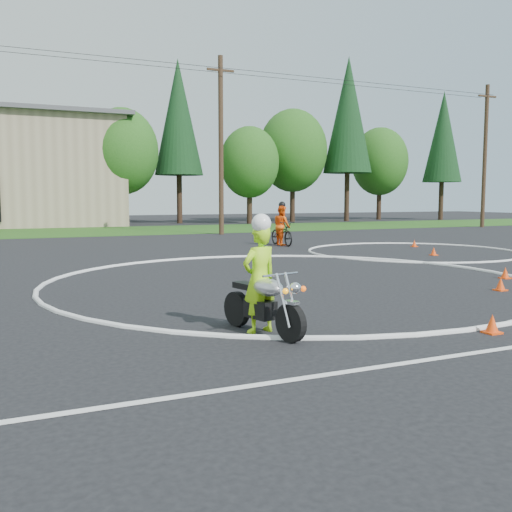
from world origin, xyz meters
name	(u,v)px	position (x,y,z in m)	size (l,w,h in m)	color
ground	(357,300)	(0.00, 0.00, 0.00)	(120.00, 120.00, 0.00)	black
grass_strip	(114,231)	(0.00, 27.00, 0.01)	(120.00, 10.00, 0.02)	#1E4714
course_markings	(334,270)	(2.17, 4.35, 0.01)	(19.05, 19.05, 0.12)	silver
primary_motorcycle	(264,303)	(-2.96, -1.83, 0.49)	(0.71, 1.87, 1.00)	black
rider_primary_grp	(260,276)	(-2.98, -1.70, 0.89)	(0.69, 0.54, 1.85)	#AAF319
rider_second_grp	(282,230)	(4.72, 12.76, 0.68)	(0.74, 2.03, 1.94)	black
traffic_cones	(458,266)	(5.34, 2.79, 0.14)	(9.57, 13.30, 0.30)	#FF450D
treeline	(272,144)	(14.78, 34.61, 6.62)	(38.20, 8.10, 14.52)	#382619
utility_poles	(221,143)	(5.00, 21.00, 5.20)	(41.60, 1.12, 10.00)	#473321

